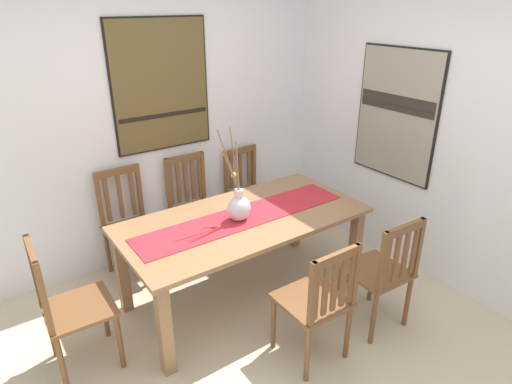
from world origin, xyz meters
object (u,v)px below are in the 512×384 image
(chair_4, at_px, (68,306))
(painting_on_side_wall, at_px, (397,114))
(dining_table, at_px, (244,228))
(chair_5, at_px, (129,223))
(chair_2, at_px, (318,300))
(chair_1, at_px, (193,204))
(chair_3, at_px, (249,191))
(painting_on_back_wall, at_px, (161,86))
(chair_0, at_px, (383,271))
(centerpiece_vase, at_px, (239,206))

(chair_4, bearing_deg, painting_on_side_wall, -3.35)
(dining_table, distance_m, chair_5, 1.09)
(chair_4, bearing_deg, chair_2, -32.70)
(chair_1, bearing_deg, painting_on_side_wall, -34.38)
(chair_3, xyz_separation_m, chair_4, (-1.99, -0.87, 0.02))
(painting_on_back_wall, bearing_deg, chair_5, -158.36)
(dining_table, height_order, painting_on_side_wall, painting_on_side_wall)
(chair_4, bearing_deg, chair_3, 23.61)
(chair_1, relative_size, chair_3, 1.06)
(painting_on_side_wall, bearing_deg, chair_3, 129.94)
(chair_4, xyz_separation_m, painting_on_back_wall, (1.21, 1.07, 1.10))
(chair_0, xyz_separation_m, painting_on_side_wall, (0.89, 0.72, 0.88))
(chair_4, bearing_deg, centerpiece_vase, -1.35)
(dining_table, xyz_separation_m, chair_2, (0.01, -0.86, -0.15))
(dining_table, relative_size, centerpiece_vase, 2.59)
(chair_0, distance_m, chair_1, 1.86)
(painting_on_back_wall, bearing_deg, chair_2, -85.83)
(chair_2, relative_size, painting_on_side_wall, 0.80)
(centerpiece_vase, xyz_separation_m, chair_3, (0.70, 0.90, -0.38))
(chair_2, height_order, chair_5, chair_5)
(centerpiece_vase, distance_m, chair_0, 1.15)
(chair_4, bearing_deg, painting_on_back_wall, 41.27)
(centerpiece_vase, height_order, chair_4, centerpiece_vase)
(centerpiece_vase, relative_size, chair_5, 0.76)
(dining_table, xyz_separation_m, chair_4, (-1.35, 0.01, -0.14))
(centerpiece_vase, height_order, chair_0, centerpiece_vase)
(chair_5, bearing_deg, painting_on_back_wall, 21.64)
(centerpiece_vase, relative_size, painting_on_side_wall, 0.65)
(chair_4, relative_size, painting_on_side_wall, 0.85)
(centerpiece_vase, height_order, chair_2, centerpiece_vase)
(centerpiece_vase, bearing_deg, chair_2, -85.56)
(chair_0, distance_m, chair_2, 0.61)
(chair_0, relative_size, painting_on_side_wall, 0.81)
(centerpiece_vase, bearing_deg, chair_3, 52.17)
(chair_4, relative_size, chair_5, 1.00)
(chair_0, height_order, chair_3, chair_0)
(chair_2, bearing_deg, chair_1, 90.31)
(centerpiece_vase, bearing_deg, painting_on_side_wall, -4.99)
(chair_3, height_order, painting_on_back_wall, painting_on_back_wall)
(chair_1, bearing_deg, chair_0, -70.54)
(chair_1, xyz_separation_m, painting_on_side_wall, (1.51, -1.03, 0.86))
(dining_table, height_order, chair_0, chair_0)
(chair_5, bearing_deg, painting_on_side_wall, -25.82)
(chair_2, bearing_deg, chair_4, 147.30)
(painting_on_back_wall, bearing_deg, dining_table, -83.02)
(chair_5, bearing_deg, centerpiece_vase, -57.47)
(chair_4, bearing_deg, dining_table, -0.34)
(chair_0, xyz_separation_m, chair_4, (-1.97, 0.89, 0.01))
(centerpiece_vase, relative_size, chair_1, 0.77)
(chair_2, bearing_deg, chair_3, 69.98)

